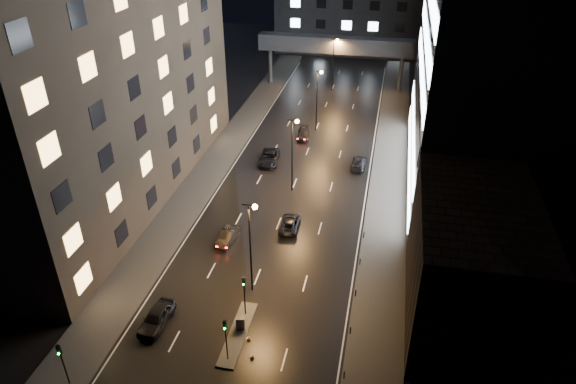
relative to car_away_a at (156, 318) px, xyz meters
name	(u,v)px	position (x,y,z in m)	size (l,w,h in m)	color
ground	(308,151)	(7.31, 38.35, -0.83)	(160.00, 160.00, 0.00)	black
sidewalk_left	(219,158)	(-5.19, 33.35, -0.75)	(5.00, 110.00, 0.15)	#383533
sidewalk_right	(389,174)	(19.81, 33.35, -0.75)	(5.00, 110.00, 0.15)	#383533
building_left	(93,36)	(-15.19, 22.35, 19.17)	(15.00, 48.00, 40.00)	#2D2319
building_right_low	(470,262)	(27.31, 7.35, 5.17)	(10.00, 18.00, 12.00)	black
building_right_glass	(519,10)	(32.31, 34.35, 21.67)	(20.00, 36.00, 45.00)	black
skybridge	(335,45)	(7.31, 68.35, 7.51)	(30.00, 3.00, 10.00)	#333335
median_island	(238,333)	(7.61, 0.35, -0.75)	(1.60, 8.00, 0.15)	#383533
traffic_signal_near	(244,290)	(7.61, 2.84, 2.27)	(0.28, 0.34, 4.40)	black
traffic_signal_far	(226,334)	(7.61, -2.66, 2.27)	(0.28, 0.34, 4.40)	black
traffic_signal_corner	(62,359)	(-4.19, -7.66, 2.12)	(0.28, 0.34, 4.40)	black
bollard_row	(353,312)	(17.51, 4.85, -0.38)	(0.12, 25.12, 0.90)	black
streetlight_near	(252,237)	(7.47, 6.35, 5.67)	(1.45, 0.50, 10.15)	black
streetlight_mid_a	(293,146)	(7.47, 26.35, 5.67)	(1.45, 0.50, 10.15)	black
streetlight_mid_b	(318,93)	(7.47, 46.35, 5.67)	(1.45, 0.50, 10.15)	black
streetlight_far	(334,58)	(7.47, 66.35, 5.67)	(1.45, 0.50, 10.15)	black
car_away_a	(156,318)	(0.00, 0.00, 0.00)	(1.95, 4.86, 1.65)	black
car_away_b	(227,236)	(2.43, 13.64, -0.14)	(1.46, 4.19, 1.38)	black
car_away_c	(269,158)	(2.50, 33.53, -0.04)	(2.63, 5.70, 1.58)	black
car_away_d	(303,134)	(5.81, 43.03, -0.15)	(1.88, 4.63, 1.35)	black
car_toward_a	(290,223)	(8.81, 17.72, -0.18)	(2.16, 4.68, 1.30)	black
car_toward_b	(359,163)	(15.38, 34.73, -0.11)	(2.00, 4.93, 1.43)	black
utility_cabinet	(240,323)	(7.70, 0.97, -0.03)	(0.78, 0.51, 1.29)	#454547
cone_a	(252,357)	(9.60, -2.10, -0.59)	(0.41, 0.41, 0.47)	#DE5C0B
cone_b	(249,339)	(8.76, -0.20, -0.59)	(0.40, 0.40, 0.48)	#EB440C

